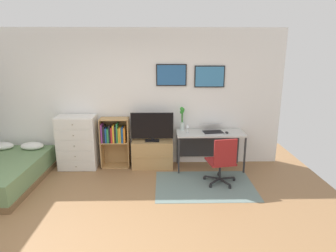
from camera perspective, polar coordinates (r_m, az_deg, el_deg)
ground_plane at (r=4.08m, az=-11.10°, el=-19.73°), size 7.20×7.20×0.00m
wall_back_with_posters at (r=5.85m, az=-7.61°, el=5.43°), size 6.12×0.09×2.70m
area_rug at (r=5.20m, az=7.20°, el=-11.49°), size 1.70×1.20×0.01m
bed at (r=5.89m, az=-30.19°, el=-7.97°), size 1.36×1.93×0.55m
dresser at (r=5.98m, az=-17.34°, el=-3.09°), size 0.74×0.46×1.06m
bookshelf at (r=5.86m, az=-10.47°, el=-2.33°), size 0.56×0.30×1.00m
tv_stand at (r=5.84m, az=-3.06°, el=-5.47°), size 0.81×0.41×0.55m
television at (r=5.65m, az=-3.14°, el=-0.22°), size 0.83×0.16×0.57m
desk at (r=5.80m, az=8.14°, el=-2.32°), size 1.31×0.57×0.74m
office_chair at (r=5.10m, az=10.64°, el=-6.59°), size 0.58×0.57×0.86m
laptop at (r=5.73m, az=8.60°, el=-0.41°), size 0.45×0.48×0.17m
computer_mouse at (r=5.67m, az=11.48°, el=-1.25°), size 0.06×0.10×0.03m
bamboo_vase at (r=5.74m, az=2.80°, el=1.73°), size 0.09×0.09×0.47m
wine_glass at (r=5.56m, az=3.89°, el=-0.05°), size 0.07×0.07×0.18m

